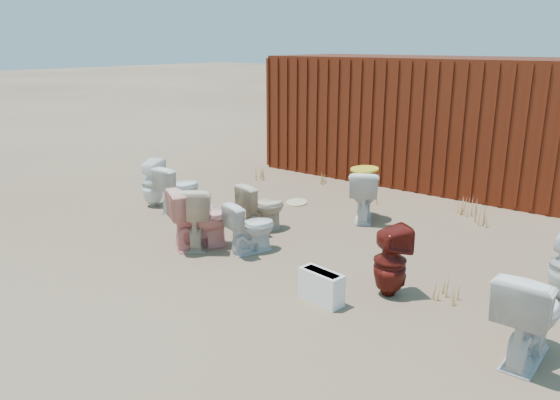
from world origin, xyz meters
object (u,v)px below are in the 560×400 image
Objects in this scene: toilet_back_beige_right at (262,207)px; toilet_back_beige_left at (198,215)px; shipping_container at (422,119)px; toilet_front_pink at (200,218)px; toilet_front_c at (251,227)px; toilet_front_a at (179,189)px; toilet_back_yellowlid at (364,195)px; toilet_front_e at (529,314)px; toilet_back_a at (152,183)px; toilet_front_maroon at (390,261)px; loose_tank at (321,287)px.

toilet_back_beige_left is at bearing 87.72° from toilet_back_beige_right.
toilet_front_pink is (-0.58, -5.58, -0.79)m from shipping_container.
toilet_front_c is at bearing -89.50° from shipping_container.
toilet_front_a reaches higher than toilet_back_beige_right.
toilet_front_e is at bearing 112.06° from toilet_back_yellowlid.
toilet_front_maroon is at bearing 156.65° from toilet_back_a.
toilet_front_e reaches higher than toilet_front_maroon.
toilet_back_beige_right is 0.91× the size of toilet_back_yellowlid.
toilet_front_a is 0.90× the size of toilet_front_e.
toilet_front_maroon is at bearing -145.57° from toilet_front_pink.
toilet_front_pink is 1.03× the size of toilet_back_a.
toilet_back_a is 1.12× the size of toilet_back_beige_right.
toilet_front_a is at bearing -3.79° from toilet_front_pink.
toilet_back_beige_left is (1.96, -0.81, 0.02)m from toilet_back_a.
toilet_back_a reaches higher than toilet_front_c.
toilet_front_a is at bearing 0.92° from toilet_front_c.
toilet_back_beige_left reaches higher than toilet_back_yellowlid.
toilet_front_maroon is 2.65m from toilet_back_yellowlid.
toilet_back_beige_right is 1.44× the size of loose_tank.
toilet_front_c is 0.86× the size of toilet_back_yellowlid.
toilet_back_beige_left is (1.38, -0.88, 0.04)m from toilet_front_a.
toilet_back_beige_right is (-0.38, -4.53, -0.84)m from shipping_container.
toilet_back_a is at bearing -2.28° from toilet_back_yellowlid.
toilet_front_a reaches higher than toilet_front_c.
toilet_front_e is (3.60, -5.71, -0.77)m from shipping_container.
shipping_container is 3.31m from toilet_back_yellowlid.
toilet_back_yellowlid is 2.96m from loose_tank.
toilet_back_a is (-6.24, 1.00, -0.02)m from toilet_front_e.
toilet_front_a is (-2.06, -4.64, -0.82)m from shipping_container.
toilet_front_a is 3.88m from loose_tank.
shipping_container reaches higher than toilet_back_yellowlid.
shipping_container is 6.80m from toilet_front_e.
loose_tank is at bearing 83.03° from toilet_back_yellowlid.
toilet_front_pink is 0.97× the size of toilet_front_e.
toilet_back_a reaches higher than toilet_front_a.
toilet_front_a is 4.19m from toilet_front_maroon.
toilet_front_pink is 1.21× the size of toilet_front_c.
loose_tank is at bearing 161.12° from toilet_front_a.
toilet_back_a is (-2.64, -4.71, -0.80)m from shipping_container.
loose_tank is (4.24, -1.20, -0.23)m from toilet_back_a.
toilet_front_pink is 2.24m from toilet_back_a.
toilet_front_a is at bearing -67.83° from toilet_back_beige_left.
toilet_front_e is 1.02× the size of toilet_back_beige_left.
toilet_front_pink is 1.07m from toilet_back_beige_right.
toilet_back_yellowlid is at bearing 119.61° from loose_tank.
toilet_back_yellowlid reaches higher than loose_tank.
toilet_back_yellowlid is (1.20, 2.36, -0.02)m from toilet_back_beige_left.
toilet_front_pink is 0.70m from toilet_front_c.
toilet_front_c is (0.05, -5.27, -0.86)m from shipping_container.
toilet_back_yellowlid is (-1.56, 2.14, 0.00)m from toilet_front_maroon.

